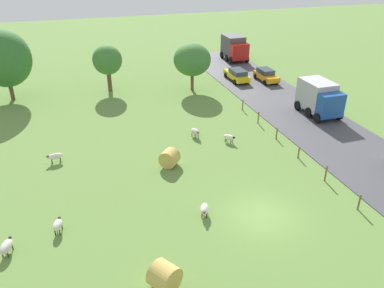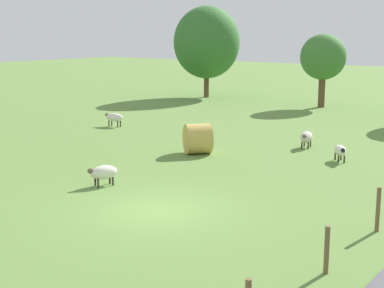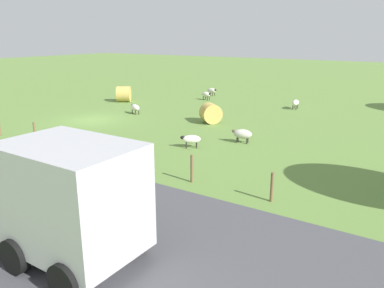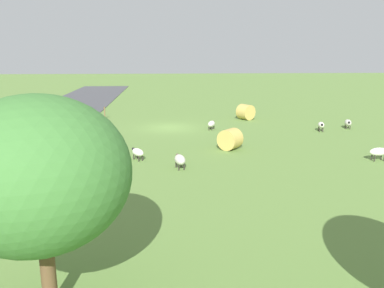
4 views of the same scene
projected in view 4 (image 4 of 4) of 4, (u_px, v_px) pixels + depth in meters
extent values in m
plane|color=olive|center=(170.00, 128.00, 33.36)|extent=(160.00, 160.00, 0.00)
cube|color=#47474C|center=(35.00, 129.00, 32.66)|extent=(8.00, 80.00, 0.06)
ellipsoid|color=beige|center=(180.00, 160.00, 21.67)|extent=(0.80, 1.17, 0.55)
ellipsoid|color=brown|center=(177.00, 155.00, 22.11)|extent=(0.24, 0.30, 0.20)
cylinder|color=#2D2823|center=(176.00, 165.00, 21.98)|extent=(0.07, 0.07, 0.32)
cylinder|color=#2D2823|center=(181.00, 164.00, 22.07)|extent=(0.07, 0.07, 0.32)
cylinder|color=#2D2823|center=(179.00, 168.00, 21.44)|extent=(0.07, 0.07, 0.32)
cylinder|color=#2D2823|center=(184.00, 167.00, 21.52)|extent=(0.07, 0.07, 0.32)
ellipsoid|color=silver|center=(379.00, 152.00, 23.25)|extent=(1.22, 0.63, 0.49)
cylinder|color=#2D2823|center=(381.00, 157.00, 23.53)|extent=(0.07, 0.07, 0.37)
cylinder|color=#2D2823|center=(384.00, 158.00, 23.27)|extent=(0.07, 0.07, 0.37)
cylinder|color=#2D2823|center=(372.00, 157.00, 23.41)|extent=(0.07, 0.07, 0.37)
cylinder|color=#2D2823|center=(375.00, 159.00, 23.15)|extent=(0.07, 0.07, 0.37)
ellipsoid|color=beige|center=(348.00, 123.00, 32.85)|extent=(0.84, 1.27, 0.54)
ellipsoid|color=black|center=(349.00, 122.00, 32.30)|extent=(0.25, 0.30, 0.20)
cylinder|color=#2D2823|center=(350.00, 128.00, 32.60)|extent=(0.07, 0.07, 0.30)
cylinder|color=#2D2823|center=(346.00, 127.00, 32.66)|extent=(0.07, 0.07, 0.30)
cylinder|color=#2D2823|center=(349.00, 126.00, 33.20)|extent=(0.07, 0.07, 0.30)
cylinder|color=#2D2823|center=(345.00, 126.00, 33.27)|extent=(0.07, 0.07, 0.30)
ellipsoid|color=silver|center=(321.00, 125.00, 31.70)|extent=(0.71, 1.08, 0.49)
ellipsoid|color=black|center=(322.00, 125.00, 31.22)|extent=(0.24, 0.30, 0.20)
cylinder|color=#2D2823|center=(323.00, 130.00, 31.49)|extent=(0.07, 0.07, 0.35)
cylinder|color=#2D2823|center=(319.00, 130.00, 31.54)|extent=(0.07, 0.07, 0.35)
cylinder|color=#2D2823|center=(322.00, 129.00, 32.02)|extent=(0.07, 0.07, 0.35)
cylinder|color=#2D2823|center=(319.00, 129.00, 32.06)|extent=(0.07, 0.07, 0.35)
ellipsoid|color=silver|center=(138.00, 152.00, 23.37)|extent=(0.98, 1.10, 0.46)
ellipsoid|color=black|center=(134.00, 149.00, 23.71)|extent=(0.30, 0.32, 0.20)
cylinder|color=#2D2823|center=(134.00, 157.00, 23.58)|extent=(0.07, 0.07, 0.32)
cylinder|color=#2D2823|center=(137.00, 156.00, 23.74)|extent=(0.07, 0.07, 0.32)
cylinder|color=#2D2823|center=(139.00, 159.00, 23.16)|extent=(0.07, 0.07, 0.32)
cylinder|color=#2D2823|center=(142.00, 158.00, 23.32)|extent=(0.07, 0.07, 0.32)
ellipsoid|color=silver|center=(211.00, 124.00, 32.33)|extent=(0.87, 1.16, 0.51)
ellipsoid|color=brown|center=(213.00, 122.00, 32.76)|extent=(0.27, 0.31, 0.20)
cylinder|color=#2D2823|center=(211.00, 127.00, 32.72)|extent=(0.07, 0.07, 0.31)
cylinder|color=#2D2823|center=(214.00, 127.00, 32.63)|extent=(0.07, 0.07, 0.31)
cylinder|color=#2D2823|center=(209.00, 129.00, 32.19)|extent=(0.07, 0.07, 0.31)
cylinder|color=#2D2823|center=(212.00, 129.00, 32.10)|extent=(0.07, 0.07, 0.31)
cylinder|color=tan|center=(230.00, 139.00, 25.90)|extent=(1.80, 1.77, 1.39)
cylinder|color=tan|center=(246.00, 112.00, 37.15)|extent=(1.87, 1.80, 1.44)
cylinder|color=brown|center=(48.00, 271.00, 9.63)|extent=(0.37, 0.37, 2.27)
ellipsoid|color=#3D7533|center=(39.00, 174.00, 9.03)|extent=(4.31, 4.31, 3.72)
cylinder|color=brown|center=(105.00, 113.00, 37.62)|extent=(0.12, 0.12, 1.16)
cylinder|color=brown|center=(98.00, 119.00, 34.17)|extent=(0.12, 0.12, 1.15)
cylinder|color=brown|center=(91.00, 126.00, 30.70)|extent=(0.12, 0.12, 1.29)
cylinder|color=brown|center=(81.00, 137.00, 27.28)|extent=(0.12, 0.12, 1.01)
cylinder|color=brown|center=(69.00, 149.00, 23.81)|extent=(0.12, 0.12, 1.09)
cylinder|color=brown|center=(52.00, 165.00, 20.35)|extent=(0.12, 0.12, 1.21)
cylinder|color=brown|center=(28.00, 189.00, 16.90)|extent=(0.12, 0.12, 1.15)
cube|color=#1933B2|center=(35.00, 110.00, 38.50)|extent=(1.89, 4.11, 0.63)
cube|color=#333D47|center=(33.00, 104.00, 38.06)|extent=(1.66, 2.26, 0.56)
cylinder|color=black|center=(30.00, 111.00, 39.82)|extent=(0.22, 0.64, 0.64)
cylinder|color=black|center=(49.00, 111.00, 39.93)|extent=(0.22, 0.64, 0.64)
cylinder|color=black|center=(21.00, 116.00, 37.22)|extent=(0.22, 0.64, 0.64)
cylinder|color=black|center=(41.00, 115.00, 37.34)|extent=(0.22, 0.64, 0.64)
cube|color=silver|center=(7.00, 123.00, 31.49)|extent=(1.86, 4.28, 0.70)
cube|color=#333D47|center=(4.00, 116.00, 31.03)|extent=(1.63, 2.36, 0.56)
cylinder|color=black|center=(2.00, 124.00, 32.86)|extent=(0.22, 0.64, 0.64)
cylinder|color=black|center=(25.00, 124.00, 32.98)|extent=(0.22, 0.64, 0.64)
cylinder|color=black|center=(12.00, 131.00, 30.28)|extent=(0.22, 0.64, 0.64)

